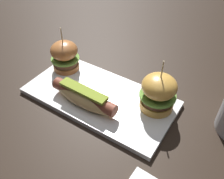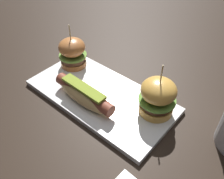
% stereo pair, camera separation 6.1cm
% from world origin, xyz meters
% --- Properties ---
extents(ground_plane, '(3.00, 3.00, 0.00)m').
position_xyz_m(ground_plane, '(0.00, 0.00, 0.00)').
color(ground_plane, black).
extents(platter_main, '(0.40, 0.20, 0.01)m').
position_xyz_m(platter_main, '(0.00, 0.00, 0.01)').
color(platter_main, white).
rests_on(platter_main, ground).
extents(hot_dog, '(0.19, 0.06, 0.05)m').
position_xyz_m(hot_dog, '(-0.01, -0.05, 0.04)').
color(hot_dog, tan).
rests_on(hot_dog, platter_main).
extents(slider_left, '(0.08, 0.08, 0.13)m').
position_xyz_m(slider_left, '(-0.15, 0.04, 0.06)').
color(slider_left, '#B16A36').
rests_on(slider_left, platter_main).
extents(slider_right, '(0.09, 0.09, 0.14)m').
position_xyz_m(slider_right, '(0.15, 0.04, 0.06)').
color(slider_right, gold).
rests_on(slider_right, platter_main).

